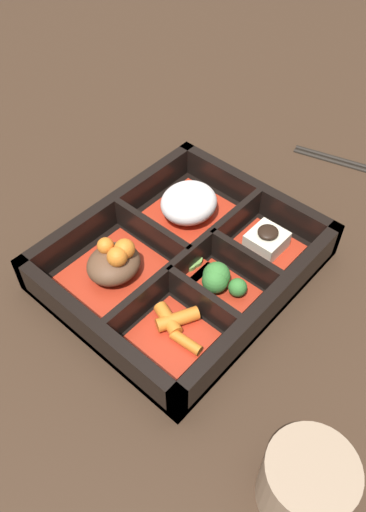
% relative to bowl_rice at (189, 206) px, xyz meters
% --- Properties ---
extents(ground_plane, '(3.00, 3.00, 0.00)m').
position_rel_bowl_rice_xyz_m(ground_plane, '(-0.06, -0.05, -0.03)').
color(ground_plane, '#382619').
extents(bento_base, '(0.28, 0.24, 0.01)m').
position_rel_bowl_rice_xyz_m(bento_base, '(-0.06, -0.05, -0.03)').
color(bento_base, black).
rests_on(bento_base, ground_plane).
extents(bento_rim, '(0.28, 0.24, 0.05)m').
position_rel_bowl_rice_xyz_m(bento_rim, '(-0.06, -0.05, -0.01)').
color(bento_rim, black).
rests_on(bento_rim, ground_plane).
extents(bowl_stew, '(0.10, 0.09, 0.05)m').
position_rel_bowl_rice_xyz_m(bowl_stew, '(-0.12, -0.00, -0.00)').
color(bowl_stew, '#B22D19').
rests_on(bowl_stew, bento_base).
extents(bowl_rice, '(0.10, 0.09, 0.04)m').
position_rel_bowl_rice_xyz_m(bowl_rice, '(0.00, 0.00, 0.00)').
color(bowl_rice, '#B22D19').
rests_on(bowl_rice, bento_base).
extents(bowl_carrots, '(0.07, 0.07, 0.02)m').
position_rel_bowl_rice_xyz_m(bowl_carrots, '(-0.14, -0.10, -0.01)').
color(bowl_carrots, '#B22D19').
rests_on(bowl_carrots, bento_base).
extents(bowl_greens, '(0.05, 0.07, 0.03)m').
position_rel_bowl_rice_xyz_m(bowl_greens, '(-0.06, -0.10, -0.01)').
color(bowl_greens, '#B22D19').
rests_on(bowl_greens, bento_base).
extents(bowl_tofu, '(0.07, 0.07, 0.03)m').
position_rel_bowl_rice_xyz_m(bowl_tofu, '(0.02, -0.10, -0.01)').
color(bowl_tofu, '#B22D19').
rests_on(bowl_tofu, bento_base).
extents(bowl_pickles, '(0.04, 0.04, 0.01)m').
position_rel_bowl_rice_xyz_m(bowl_pickles, '(-0.06, -0.06, -0.02)').
color(bowl_pickles, '#B22D19').
rests_on(bowl_pickles, bento_base).
extents(tea_cup, '(0.07, 0.07, 0.07)m').
position_rel_bowl_rice_xyz_m(tea_cup, '(-0.18, -0.28, 0.00)').
color(tea_cup, gray).
rests_on(tea_cup, ground_plane).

